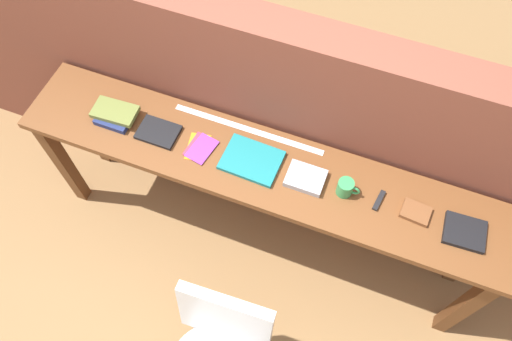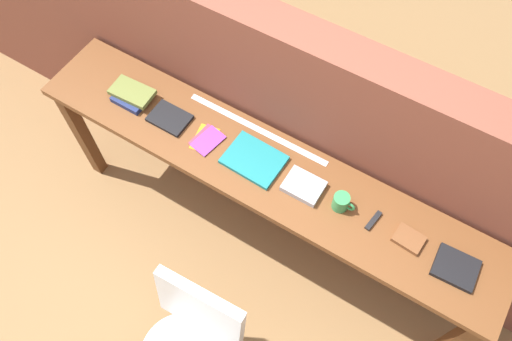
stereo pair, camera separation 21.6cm
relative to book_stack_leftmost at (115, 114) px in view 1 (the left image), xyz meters
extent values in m
plane|color=olive|center=(0.79, -0.30, -0.91)|extent=(40.00, 40.00, 0.00)
cube|color=brown|center=(0.79, 0.34, -0.17)|extent=(6.00, 0.20, 1.48)
cube|color=brown|center=(0.79, 0.00, -0.05)|extent=(2.50, 0.44, 0.04)
cube|color=#5B341A|center=(-0.40, -0.16, -0.49)|extent=(0.07, 0.07, 0.84)
cube|color=#5B341A|center=(1.98, -0.16, -0.49)|extent=(0.07, 0.07, 0.84)
cube|color=#5B341A|center=(-0.40, 0.16, -0.49)|extent=(0.07, 0.07, 0.84)
cube|color=#5B341A|center=(1.98, 0.16, -0.49)|extent=(0.07, 0.07, 0.84)
cube|color=silver|center=(0.89, -0.70, -0.22)|extent=(0.44, 0.13, 0.40)
cylinder|color=#B2B2B7|center=(0.73, -0.74, -0.70)|extent=(0.02, 0.02, 0.41)
cube|color=navy|center=(0.00, 0.00, -0.01)|extent=(0.18, 0.16, 0.03)
cube|color=olive|center=(0.00, 0.00, 0.02)|extent=(0.23, 0.14, 0.03)
cube|color=black|center=(0.25, -0.01, -0.02)|extent=(0.20, 0.15, 0.02)
cube|color=orange|center=(0.47, -0.02, -0.03)|extent=(0.13, 0.17, 0.00)
cube|color=#E5334C|center=(0.47, -0.01, -0.02)|extent=(0.13, 0.16, 0.00)
cube|color=purple|center=(0.49, -0.02, -0.02)|extent=(0.13, 0.18, 0.00)
cube|color=#19757A|center=(0.75, 0.00, -0.02)|extent=(0.29, 0.22, 0.02)
cube|color=#9E9EA3|center=(1.03, 0.00, -0.01)|extent=(0.18, 0.14, 0.03)
cylinder|color=#338C4C|center=(1.22, 0.00, 0.02)|extent=(0.08, 0.08, 0.09)
torus|color=#338C4C|center=(1.26, 0.00, 0.02)|extent=(0.06, 0.01, 0.06)
cube|color=black|center=(1.38, 0.02, -0.02)|extent=(0.04, 0.11, 0.02)
cube|color=brown|center=(1.56, 0.01, -0.02)|extent=(0.14, 0.11, 0.02)
cube|color=black|center=(1.78, 0.00, -0.02)|extent=(0.19, 0.17, 0.03)
cube|color=silver|center=(0.66, 0.17, -0.03)|extent=(0.80, 0.03, 0.00)
camera|label=1|loc=(1.21, -1.15, 2.08)|focal=35.00mm
camera|label=2|loc=(1.40, -1.05, 2.08)|focal=35.00mm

